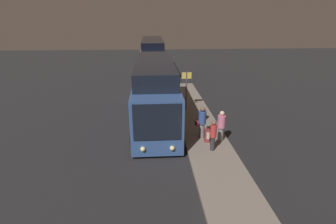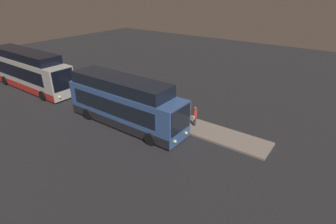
{
  "view_description": "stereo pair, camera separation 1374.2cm",
  "coord_description": "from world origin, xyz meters",
  "px_view_note": "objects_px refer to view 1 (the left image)",
  "views": [
    {
      "loc": [
        15.68,
        -0.16,
        6.56
      ],
      "look_at": [
        3.02,
        0.68,
        1.9
      ],
      "focal_mm": 28.0,
      "sensor_mm": 36.0,
      "label": 1
    },
    {
      "loc": [
        13.12,
        -13.18,
        10.13
      ],
      "look_at": [
        3.02,
        0.68,
        1.9
      ],
      "focal_mm": 28.0,
      "sensor_mm": 36.0,
      "label": 2
    }
  ],
  "objects_px": {
    "passenger_waiting": "(202,121)",
    "sign_post": "(186,86)",
    "bus_lead": "(155,94)",
    "suitcase": "(207,135)",
    "bus_second": "(153,59)",
    "passenger_boarding": "(213,134)",
    "passenger_with_bags": "(221,125)",
    "trash_bin": "(203,115)"
  },
  "relations": [
    {
      "from": "bus_lead",
      "to": "passenger_boarding",
      "type": "distance_m",
      "value": 5.61
    },
    {
      "from": "bus_second",
      "to": "sign_post",
      "type": "bearing_deg",
      "value": 9.99
    },
    {
      "from": "passenger_waiting",
      "to": "sign_post",
      "type": "height_order",
      "value": "sign_post"
    },
    {
      "from": "sign_post",
      "to": "trash_bin",
      "type": "xyz_separation_m",
      "value": [
        2.09,
        0.85,
        -1.4
      ]
    },
    {
      "from": "passenger_with_bags",
      "to": "suitcase",
      "type": "distance_m",
      "value": 0.95
    },
    {
      "from": "bus_lead",
      "to": "passenger_with_bags",
      "type": "relative_size",
      "value": 6.16
    },
    {
      "from": "passenger_waiting",
      "to": "passenger_with_bags",
      "type": "bearing_deg",
      "value": -132.35
    },
    {
      "from": "bus_lead",
      "to": "bus_second",
      "type": "relative_size",
      "value": 0.87
    },
    {
      "from": "passenger_boarding",
      "to": "sign_post",
      "type": "bearing_deg",
      "value": 12.84
    },
    {
      "from": "bus_second",
      "to": "passenger_boarding",
      "type": "relative_size",
      "value": 7.5
    },
    {
      "from": "bus_lead",
      "to": "passenger_with_bags",
      "type": "distance_m",
      "value": 5.18
    },
    {
      "from": "passenger_boarding",
      "to": "sign_post",
      "type": "xyz_separation_m",
      "value": [
        -6.23,
        -0.52,
        0.84
      ]
    },
    {
      "from": "bus_second",
      "to": "trash_bin",
      "type": "bearing_deg",
      "value": 11.79
    },
    {
      "from": "bus_second",
      "to": "bus_lead",
      "type": "bearing_deg",
      "value": 0.0
    },
    {
      "from": "bus_lead",
      "to": "sign_post",
      "type": "height_order",
      "value": "bus_lead"
    },
    {
      "from": "passenger_waiting",
      "to": "sign_post",
      "type": "xyz_separation_m",
      "value": [
        -4.67,
        -0.26,
        0.77
      ]
    },
    {
      "from": "bus_second",
      "to": "trash_bin",
      "type": "height_order",
      "value": "bus_second"
    },
    {
      "from": "bus_second",
      "to": "suitcase",
      "type": "height_order",
      "value": "bus_second"
    },
    {
      "from": "bus_second",
      "to": "suitcase",
      "type": "relative_size",
      "value": 12.67
    },
    {
      "from": "bus_second",
      "to": "passenger_waiting",
      "type": "xyz_separation_m",
      "value": [
        17.44,
        2.51,
        -0.74
      ]
    },
    {
      "from": "passenger_waiting",
      "to": "sign_post",
      "type": "bearing_deg",
      "value": -9.81
    },
    {
      "from": "bus_lead",
      "to": "trash_bin",
      "type": "relative_size",
      "value": 16.34
    },
    {
      "from": "bus_lead",
      "to": "trash_bin",
      "type": "distance_m",
      "value": 3.41
    },
    {
      "from": "passenger_boarding",
      "to": "suitcase",
      "type": "height_order",
      "value": "passenger_boarding"
    },
    {
      "from": "bus_second",
      "to": "trash_bin",
      "type": "relative_size",
      "value": 18.7
    },
    {
      "from": "passenger_with_bags",
      "to": "bus_lead",
      "type": "bearing_deg",
      "value": 136.91
    },
    {
      "from": "bus_second",
      "to": "trash_bin",
      "type": "xyz_separation_m",
      "value": [
        14.85,
        3.1,
        -1.37
      ]
    },
    {
      "from": "bus_second",
      "to": "passenger_waiting",
      "type": "relative_size",
      "value": 6.81
    },
    {
      "from": "passenger_waiting",
      "to": "passenger_with_bags",
      "type": "relative_size",
      "value": 1.04
    },
    {
      "from": "passenger_waiting",
      "to": "trash_bin",
      "type": "height_order",
      "value": "passenger_waiting"
    },
    {
      "from": "bus_second",
      "to": "passenger_with_bags",
      "type": "bearing_deg",
      "value": 10.88
    },
    {
      "from": "bus_lead",
      "to": "suitcase",
      "type": "bearing_deg",
      "value": 34.83
    },
    {
      "from": "passenger_waiting",
      "to": "passenger_with_bags",
      "type": "distance_m",
      "value": 1.08
    },
    {
      "from": "bus_lead",
      "to": "passenger_with_bags",
      "type": "bearing_deg",
      "value": 42.24
    },
    {
      "from": "passenger_boarding",
      "to": "bus_lead",
      "type": "bearing_deg",
      "value": 37.89
    },
    {
      "from": "bus_lead",
      "to": "passenger_boarding",
      "type": "height_order",
      "value": "bus_lead"
    },
    {
      "from": "passenger_boarding",
      "to": "trash_bin",
      "type": "xyz_separation_m",
      "value": [
        -4.14,
        0.33,
        -0.56
      ]
    },
    {
      "from": "bus_lead",
      "to": "suitcase",
      "type": "relative_size",
      "value": 11.06
    },
    {
      "from": "suitcase",
      "to": "trash_bin",
      "type": "relative_size",
      "value": 1.48
    },
    {
      "from": "trash_bin",
      "to": "suitcase",
      "type": "bearing_deg",
      "value": -7.44
    },
    {
      "from": "passenger_boarding",
      "to": "suitcase",
      "type": "relative_size",
      "value": 1.69
    },
    {
      "from": "passenger_with_bags",
      "to": "sign_post",
      "type": "xyz_separation_m",
      "value": [
        -5.2,
        -1.21,
        0.81
      ]
    }
  ]
}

